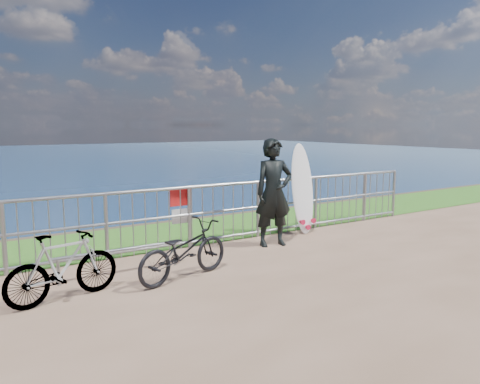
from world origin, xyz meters
TOP-DOWN VIEW (x-y plane):
  - grass_strip at (0.00, 2.70)m, footprint 120.00×120.00m
  - railing at (0.01, 1.60)m, footprint 10.06×0.10m
  - surfer at (0.87, 0.91)m, footprint 0.79×0.59m
  - surfboard at (2.00, 1.44)m, footprint 0.55×0.50m
  - bicycle_near at (-1.35, 0.06)m, footprint 1.68×0.96m
  - bicycle_far at (-3.00, 0.11)m, footprint 1.52×0.70m
  - bike_rack at (-2.07, 0.73)m, footprint 1.95×0.05m

SIDE VIEW (x-z plane):
  - grass_strip at x=0.00m, z-range 0.01..0.01m
  - bike_rack at x=-2.07m, z-range 0.13..0.54m
  - bicycle_near at x=-1.35m, z-range 0.00..0.84m
  - bicycle_far at x=-3.00m, z-range 0.00..0.88m
  - railing at x=0.01m, z-range 0.01..1.14m
  - surfboard at x=2.00m, z-range -0.07..1.77m
  - surfer at x=0.87m, z-range 0.00..1.96m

